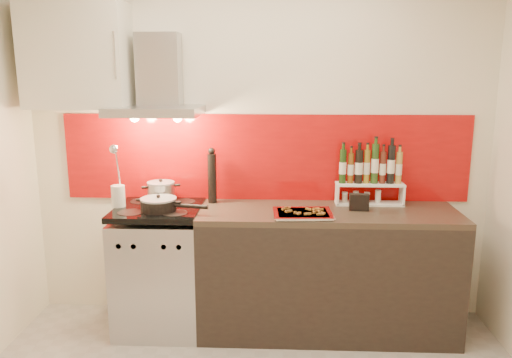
{
  "coord_description": "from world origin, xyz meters",
  "views": [
    {
      "loc": [
        0.14,
        -2.27,
        1.84
      ],
      "look_at": [
        0.0,
        0.95,
        1.15
      ],
      "focal_mm": 35.0,
      "sensor_mm": 36.0,
      "label": 1
    }
  ],
  "objects_px": {
    "counter": "(327,271)",
    "range_stove": "(161,269)",
    "stock_pot": "(161,192)",
    "pepper_mill": "(212,176)",
    "baking_tray": "(303,213)",
    "saute_pan": "(160,204)"
  },
  "relations": [
    {
      "from": "counter",
      "to": "baking_tray",
      "type": "distance_m",
      "value": 0.52
    },
    {
      "from": "range_stove",
      "to": "counter",
      "type": "relative_size",
      "value": 0.51
    },
    {
      "from": "saute_pan",
      "to": "pepper_mill",
      "type": "relative_size",
      "value": 1.17
    },
    {
      "from": "range_stove",
      "to": "pepper_mill",
      "type": "relative_size",
      "value": 2.23
    },
    {
      "from": "saute_pan",
      "to": "baking_tray",
      "type": "xyz_separation_m",
      "value": [
        0.98,
        -0.05,
        -0.04
      ]
    },
    {
      "from": "pepper_mill",
      "to": "counter",
      "type": "bearing_deg",
      "value": -11.74
    },
    {
      "from": "range_stove",
      "to": "baking_tray",
      "type": "relative_size",
      "value": 2.24
    },
    {
      "from": "pepper_mill",
      "to": "stock_pot",
      "type": "bearing_deg",
      "value": -174.69
    },
    {
      "from": "counter",
      "to": "range_stove",
      "type": "bearing_deg",
      "value": -179.77
    },
    {
      "from": "pepper_mill",
      "to": "baking_tray",
      "type": "distance_m",
      "value": 0.74
    },
    {
      "from": "stock_pot",
      "to": "range_stove",
      "type": "bearing_deg",
      "value": -87.37
    },
    {
      "from": "baking_tray",
      "to": "counter",
      "type": "bearing_deg",
      "value": 37.34
    },
    {
      "from": "counter",
      "to": "saute_pan",
      "type": "distance_m",
      "value": 1.27
    },
    {
      "from": "range_stove",
      "to": "saute_pan",
      "type": "relative_size",
      "value": 1.91
    },
    {
      "from": "range_stove",
      "to": "stock_pot",
      "type": "bearing_deg",
      "value": 92.63
    },
    {
      "from": "stock_pot",
      "to": "saute_pan",
      "type": "xyz_separation_m",
      "value": [
        0.04,
        -0.23,
        -0.03
      ]
    },
    {
      "from": "stock_pot",
      "to": "pepper_mill",
      "type": "bearing_deg",
      "value": 5.31
    },
    {
      "from": "range_stove",
      "to": "pepper_mill",
      "type": "height_order",
      "value": "pepper_mill"
    },
    {
      "from": "stock_pot",
      "to": "baking_tray",
      "type": "bearing_deg",
      "value": -15.41
    },
    {
      "from": "range_stove",
      "to": "saute_pan",
      "type": "distance_m",
      "value": 0.52
    },
    {
      "from": "saute_pan",
      "to": "pepper_mill",
      "type": "distance_m",
      "value": 0.45
    },
    {
      "from": "range_stove",
      "to": "stock_pot",
      "type": "height_order",
      "value": "stock_pot"
    }
  ]
}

